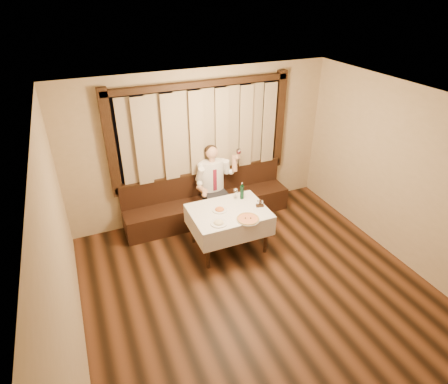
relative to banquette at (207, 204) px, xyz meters
name	(u,v)px	position (x,y,z in m)	size (l,w,h in m)	color
room	(250,191)	(0.00, -1.75, 1.19)	(5.01, 6.01, 2.81)	black
banquette	(207,204)	(0.00, 0.00, 0.00)	(3.20, 0.61, 0.94)	black
dining_table	(229,216)	(0.00, -1.02, 0.34)	(1.27, 0.97, 0.76)	black
pizza	(248,219)	(0.17, -1.40, 0.46)	(0.38, 0.38, 0.04)	white
pasta_red	(220,208)	(-0.14, -0.96, 0.48)	(0.25, 0.25, 0.09)	white
pasta_cream	(219,222)	(-0.30, -1.32, 0.48)	(0.27, 0.27, 0.09)	white
green_bottle	(242,192)	(0.36, -0.76, 0.58)	(0.07, 0.07, 0.31)	#0E4123
table_wine_glass	(236,191)	(0.27, -0.71, 0.59)	(0.07, 0.07, 0.20)	white
cruet_caddy	(260,204)	(0.53, -1.12, 0.49)	(0.14, 0.09, 0.14)	black
seated_man	(214,179)	(0.11, -0.09, 0.55)	(0.84, 0.63, 1.50)	black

